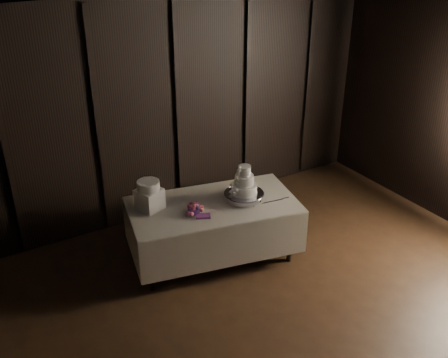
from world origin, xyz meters
The scene contains 8 objects.
room centered at (0.00, 0.00, 1.50)m, with size 6.08×7.08×3.08m.
display_table centered at (-0.22, 2.17, 0.42)m, with size 2.16×1.44×0.76m.
cake_stand centered at (0.15, 2.07, 0.81)m, with size 0.48×0.48×0.09m, color silver.
wedding_cake centered at (0.12, 2.05, 0.99)m, with size 0.33×0.30×0.36m.
bouquet centered at (-0.52, 2.08, 0.82)m, with size 0.27×0.37×0.18m, color #C54F75, non-canonical shape.
box_pedestal centered at (-0.90, 2.45, 0.89)m, with size 0.26×0.26×0.25m, color white.
small_cake centered at (-0.90, 2.45, 1.06)m, with size 0.26×0.26×0.10m, color white.
cake_knife centered at (0.40, 1.85, 0.77)m, with size 0.37×0.02×0.01m, color silver.
Camera 1 is at (-2.87, -2.51, 3.84)m, focal length 42.00 mm.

